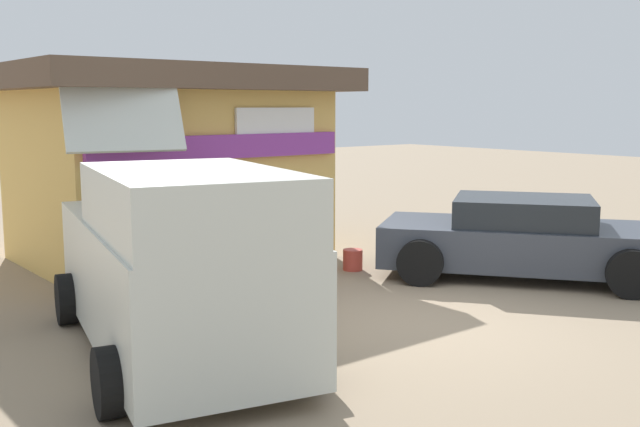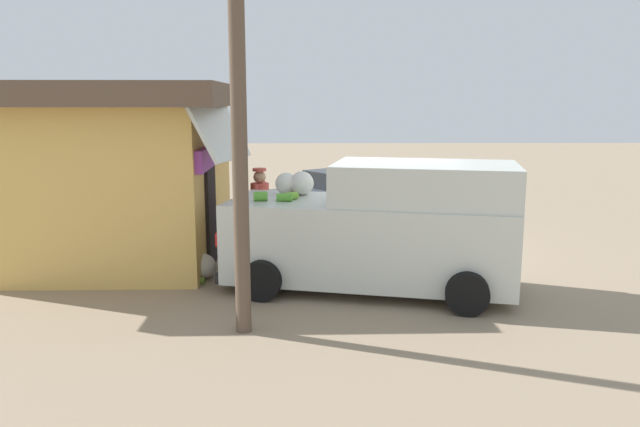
{
  "view_description": "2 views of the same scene",
  "coord_description": "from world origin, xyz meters",
  "px_view_note": "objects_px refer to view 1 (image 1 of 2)",
  "views": [
    {
      "loc": [
        -6.41,
        -6.24,
        2.61
      ],
      "look_at": [
        0.18,
        2.14,
        1.05
      ],
      "focal_mm": 41.51,
      "sensor_mm": 36.0,
      "label": 1
    },
    {
      "loc": [
        -12.15,
        1.73,
        2.95
      ],
      "look_at": [
        -0.45,
        1.51,
        0.76
      ],
      "focal_mm": 34.01,
      "sensor_mm": 36.0,
      "label": 2
    }
  ],
  "objects_px": {
    "unloaded_banana_pile": "(122,277)",
    "paint_bucket": "(353,260)",
    "delivery_van": "(176,262)",
    "customer_bending": "(166,241)",
    "vendor_standing": "(228,222)",
    "parked_sedan": "(523,238)",
    "storefront_bar": "(168,160)"
  },
  "relations": [
    {
      "from": "delivery_van",
      "to": "customer_bending",
      "type": "distance_m",
      "value": 1.84
    },
    {
      "from": "storefront_bar",
      "to": "delivery_van",
      "type": "xyz_separation_m",
      "value": [
        -2.26,
        -4.63,
        -0.69
      ]
    },
    {
      "from": "storefront_bar",
      "to": "unloaded_banana_pile",
      "type": "distance_m",
      "value": 2.78
    },
    {
      "from": "storefront_bar",
      "to": "paint_bucket",
      "type": "height_order",
      "value": "storefront_bar"
    },
    {
      "from": "storefront_bar",
      "to": "parked_sedan",
      "type": "relative_size",
      "value": 1.2
    },
    {
      "from": "parked_sedan",
      "to": "customer_bending",
      "type": "bearing_deg",
      "value": 161.44
    },
    {
      "from": "delivery_van",
      "to": "vendor_standing",
      "type": "relative_size",
      "value": 2.98
    },
    {
      "from": "delivery_van",
      "to": "customer_bending",
      "type": "xyz_separation_m",
      "value": [
        0.72,
        1.69,
        -0.11
      ]
    },
    {
      "from": "delivery_van",
      "to": "vendor_standing",
      "type": "height_order",
      "value": "delivery_van"
    },
    {
      "from": "unloaded_banana_pile",
      "to": "paint_bucket",
      "type": "relative_size",
      "value": 2.41
    },
    {
      "from": "storefront_bar",
      "to": "customer_bending",
      "type": "height_order",
      "value": "storefront_bar"
    },
    {
      "from": "vendor_standing",
      "to": "paint_bucket",
      "type": "xyz_separation_m",
      "value": [
        2.25,
        -0.08,
        -0.82
      ]
    },
    {
      "from": "customer_bending",
      "to": "paint_bucket",
      "type": "height_order",
      "value": "customer_bending"
    },
    {
      "from": "unloaded_banana_pile",
      "to": "vendor_standing",
      "type": "bearing_deg",
      "value": -37.63
    },
    {
      "from": "vendor_standing",
      "to": "parked_sedan",
      "type": "bearing_deg",
      "value": -27.02
    },
    {
      "from": "delivery_van",
      "to": "customer_bending",
      "type": "relative_size",
      "value": 3.58
    },
    {
      "from": "storefront_bar",
      "to": "paint_bucket",
      "type": "xyz_separation_m",
      "value": [
        1.83,
        -2.7,
        -1.52
      ]
    },
    {
      "from": "vendor_standing",
      "to": "customer_bending",
      "type": "distance_m",
      "value": 1.17
    },
    {
      "from": "customer_bending",
      "to": "unloaded_banana_pile",
      "type": "height_order",
      "value": "customer_bending"
    },
    {
      "from": "unloaded_banana_pile",
      "to": "paint_bucket",
      "type": "bearing_deg",
      "value": -16.31
    },
    {
      "from": "parked_sedan",
      "to": "storefront_bar",
      "type": "bearing_deg",
      "value": 127.56
    },
    {
      "from": "parked_sedan",
      "to": "unloaded_banana_pile",
      "type": "xyz_separation_m",
      "value": [
        -5.2,
        2.96,
        -0.4
      ]
    },
    {
      "from": "vendor_standing",
      "to": "paint_bucket",
      "type": "bearing_deg",
      "value": -2.15
    },
    {
      "from": "delivery_van",
      "to": "parked_sedan",
      "type": "xyz_separation_m",
      "value": [
        5.84,
        -0.03,
        -0.4
      ]
    },
    {
      "from": "delivery_van",
      "to": "paint_bucket",
      "type": "relative_size",
      "value": 15.39
    },
    {
      "from": "parked_sedan",
      "to": "paint_bucket",
      "type": "distance_m",
      "value": 2.66
    },
    {
      "from": "delivery_van",
      "to": "paint_bucket",
      "type": "bearing_deg",
      "value": 25.16
    },
    {
      "from": "customer_bending",
      "to": "vendor_standing",
      "type": "bearing_deg",
      "value": 15.96
    },
    {
      "from": "storefront_bar",
      "to": "delivery_van",
      "type": "relative_size",
      "value": 1.04
    },
    {
      "from": "unloaded_banana_pile",
      "to": "customer_bending",
      "type": "bearing_deg",
      "value": -86.33
    },
    {
      "from": "unloaded_banana_pile",
      "to": "paint_bucket",
      "type": "xyz_separation_m",
      "value": [
        3.45,
        -1.01,
        -0.02
      ]
    },
    {
      "from": "customer_bending",
      "to": "unloaded_banana_pile",
      "type": "distance_m",
      "value": 1.43
    }
  ]
}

